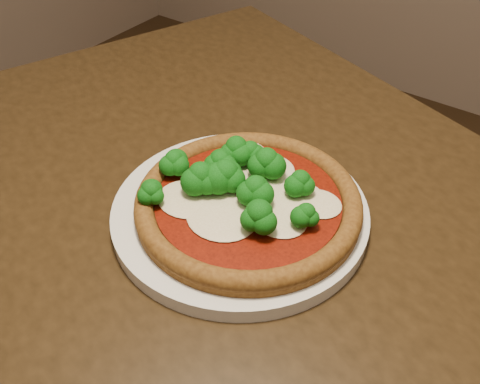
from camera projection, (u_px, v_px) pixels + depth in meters
The scene contains 3 objects.
dining_table at pixel (223, 322), 0.63m from camera, with size 1.39×1.23×0.75m.
plate at pixel (240, 212), 0.62m from camera, with size 0.30×0.30×0.02m, color silver.
pizza at pixel (245, 195), 0.61m from camera, with size 0.26×0.26×0.06m.
Camera 1 is at (0.04, -0.08, 1.18)m, focal length 40.00 mm.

